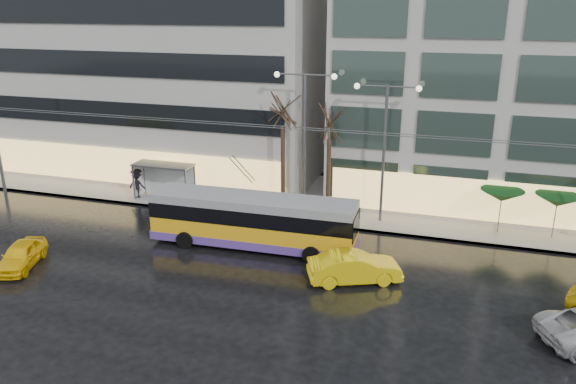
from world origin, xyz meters
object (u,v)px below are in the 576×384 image
at_px(bus_shelter, 160,173).
at_px(taxi_a, 21,255).
at_px(street_lamp_near, 305,124).
at_px(trolleybus, 253,223).

distance_m(bus_shelter, taxi_a, 11.89).
distance_m(bus_shelter, street_lamp_near, 11.14).
bearing_deg(bus_shelter, taxi_a, -98.29).
xyz_separation_m(trolleybus, bus_shelter, (-9.04, 5.69, 0.49)).
relative_size(trolleybus, bus_shelter, 2.80).
bearing_deg(trolleybus, bus_shelter, 147.80).
height_order(bus_shelter, taxi_a, bus_shelter).
bearing_deg(trolleybus, street_lamp_near, 76.94).
height_order(trolleybus, street_lamp_near, street_lamp_near).
relative_size(bus_shelter, taxi_a, 1.09).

